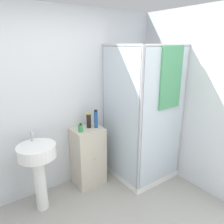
{
  "coord_description": "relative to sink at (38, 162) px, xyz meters",
  "views": [
    {
      "loc": [
        -0.96,
        -1.08,
        2.02
      ],
      "look_at": [
        0.61,
        1.14,
        1.17
      ],
      "focal_mm": 35.0,
      "sensor_mm": 36.0,
      "label": 1
    }
  ],
  "objects": [
    {
      "name": "vanity_cabinet",
      "position": [
        0.76,
        0.15,
        -0.22
      ],
      "size": [
        0.43,
        0.39,
        0.88
      ],
      "color": "beige",
      "rests_on": "ground_plane"
    },
    {
      "name": "shampoo_bottle_blue",
      "position": [
        0.89,
        0.11,
        0.35
      ],
      "size": [
        0.05,
        0.05,
        0.26
      ],
      "color": "#1E4C93",
      "rests_on": "vanity_cabinet"
    },
    {
      "name": "shampoo_bottle_tall_black",
      "position": [
        0.81,
        0.17,
        0.32
      ],
      "size": [
        0.07,
        0.07,
        0.22
      ],
      "color": "black",
      "rests_on": "vanity_cabinet"
    },
    {
      "name": "shower_enclosure",
      "position": [
        1.53,
        -0.19,
        -0.07
      ],
      "size": [
        0.86,
        0.89,
        2.03
      ],
      "color": "white",
      "rests_on": "ground_plane"
    },
    {
      "name": "sink",
      "position": [
        0.0,
        0.0,
        0.0
      ],
      "size": [
        0.45,
        0.45,
        1.02
      ],
      "color": "white",
      "rests_on": "ground_plane"
    },
    {
      "name": "soap_dispenser",
      "position": [
        0.64,
        0.1,
        0.27
      ],
      "size": [
        0.07,
        0.07,
        0.12
      ],
      "color": "green",
      "rests_on": "vanity_cabinet"
    },
    {
      "name": "wall_back",
      "position": [
        0.35,
        0.36,
        0.59
      ],
      "size": [
        6.4,
        0.06,
        2.5
      ],
      "primitive_type": "cube",
      "color": "silver",
      "rests_on": "ground_plane"
    }
  ]
}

